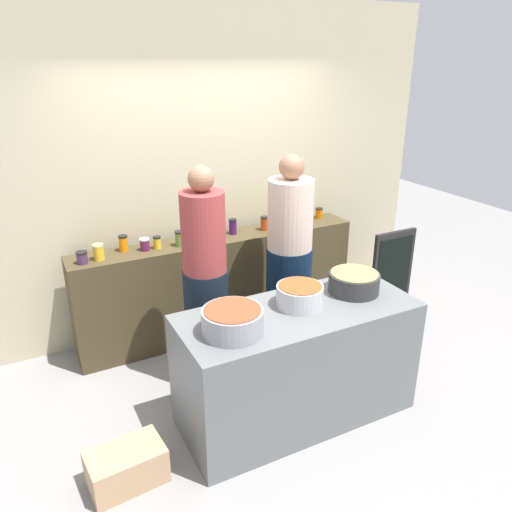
{
  "coord_description": "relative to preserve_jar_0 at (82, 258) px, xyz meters",
  "views": [
    {
      "loc": [
        -1.65,
        -2.87,
        2.53
      ],
      "look_at": [
        0.0,
        0.35,
        1.05
      ],
      "focal_mm": 34.93,
      "sensor_mm": 36.0,
      "label": 1
    }
  ],
  "objects": [
    {
      "name": "display_shelf",
      "position": [
        1.21,
        0.06,
        -0.53
      ],
      "size": [
        2.7,
        0.36,
        0.96
      ],
      "primitive_type": "cube",
      "color": "#413620",
      "rests_on": "ground"
    },
    {
      "name": "preserve_jar_13",
      "position": [
        2.36,
        0.13,
        0.0
      ],
      "size": [
        0.08,
        0.08,
        0.11
      ],
      "color": "#CD5F09",
      "rests_on": "display_shelf"
    },
    {
      "name": "chalkboard_sign",
      "position": [
        2.9,
        -0.44,
        -0.55
      ],
      "size": [
        0.49,
        0.05,
        0.9
      ],
      "color": "black",
      "rests_on": "ground"
    },
    {
      "name": "cooking_pot_left",
      "position": [
        0.68,
        -1.41,
        -0.05
      ],
      "size": [
        0.39,
        0.39,
        0.17
      ],
      "color": "gray",
      "rests_on": "prep_table"
    },
    {
      "name": "cook_in_cap",
      "position": [
        1.63,
        -0.5,
        -0.21
      ],
      "size": [
        0.4,
        0.4,
        1.78
      ],
      "color": "#0C1D35",
      "rests_on": "ground"
    },
    {
      "name": "preserve_jar_3",
      "position": [
        0.53,
        0.06,
        0.0
      ],
      "size": [
        0.08,
        0.08,
        0.11
      ],
      "color": "#5A1B43",
      "rests_on": "display_shelf"
    },
    {
      "name": "prep_table",
      "position": [
        1.21,
        -1.34,
        -0.57
      ],
      "size": [
        1.7,
        0.7,
        0.88
      ],
      "primitive_type": "cube",
      "color": "#5C6061",
      "rests_on": "ground"
    },
    {
      "name": "cooking_pot_center",
      "position": [
        1.25,
        -1.29,
        -0.05
      ],
      "size": [
        0.33,
        0.33,
        0.16
      ],
      "color": "#B7B7BC",
      "rests_on": "prep_table"
    },
    {
      "name": "cook_with_tongs",
      "position": [
        0.79,
        -0.66,
        -0.19
      ],
      "size": [
        0.35,
        0.35,
        1.8
      ],
      "color": "black",
      "rests_on": "ground"
    },
    {
      "name": "preserve_jar_0",
      "position": [
        0.0,
        0.0,
        0.0
      ],
      "size": [
        0.09,
        0.09,
        0.1
      ],
      "color": "#49294B",
      "rests_on": "display_shelf"
    },
    {
      "name": "preserve_jar_12",
      "position": [
        2.11,
        0.08,
        0.02
      ],
      "size": [
        0.07,
        0.07,
        0.14
      ],
      "color": "red",
      "rests_on": "display_shelf"
    },
    {
      "name": "preserve_jar_1",
      "position": [
        0.13,
        0.02,
        0.02
      ],
      "size": [
        0.09,
        0.09,
        0.13
      ],
      "color": "gold",
      "rests_on": "display_shelf"
    },
    {
      "name": "preserve_jar_11",
      "position": [
        1.93,
        0.01,
        0.01
      ],
      "size": [
        0.08,
        0.08,
        0.12
      ],
      "color": "#9A420B",
      "rests_on": "display_shelf"
    },
    {
      "name": "preserve_jar_4",
      "position": [
        0.63,
        0.05,
        0.0
      ],
      "size": [
        0.07,
        0.07,
        0.11
      ],
      "color": "gold",
      "rests_on": "display_shelf"
    },
    {
      "name": "preserve_jar_8",
      "position": [
        1.37,
        0.09,
        0.02
      ],
      "size": [
        0.08,
        0.08,
        0.14
      ],
      "color": "#421553",
      "rests_on": "display_shelf"
    },
    {
      "name": "preserve_jar_10",
      "position": [
        1.82,
        0.02,
        0.02
      ],
      "size": [
        0.07,
        0.07,
        0.15
      ],
      "color": "gold",
      "rests_on": "display_shelf"
    },
    {
      "name": "preserve_jar_6",
      "position": [
        1.02,
        0.01,
        0.01
      ],
      "size": [
        0.08,
        0.08,
        0.13
      ],
      "color": "olive",
      "rests_on": "display_shelf"
    },
    {
      "name": "preserve_jar_9",
      "position": [
        1.68,
        0.06,
        0.02
      ],
      "size": [
        0.08,
        0.08,
        0.13
      ],
      "color": "#AA3B19",
      "rests_on": "display_shelf"
    },
    {
      "name": "preserve_jar_7",
      "position": [
        1.17,
        0.08,
        0.0
      ],
      "size": [
        0.08,
        0.08,
        0.11
      ],
      "color": "olive",
      "rests_on": "display_shelf"
    },
    {
      "name": "ground",
      "position": [
        1.21,
        -1.04,
        -1.01
      ],
      "size": [
        12.0,
        12.0,
        0.0
      ],
      "primitive_type": "plane",
      "color": "gray"
    },
    {
      "name": "storefront_wall",
      "position": [
        1.21,
        0.41,
        0.49
      ],
      "size": [
        4.8,
        0.12,
        3.0
      ],
      "primitive_type": "cube",
      "color": "#B7AC8C",
      "rests_on": "ground"
    },
    {
      "name": "preserve_jar_5",
      "position": [
        0.83,
        0.02,
        0.02
      ],
      "size": [
        0.09,
        0.09,
        0.14
      ],
      "color": "olive",
      "rests_on": "display_shelf"
    },
    {
      "name": "preserve_jar_2",
      "position": [
        0.36,
        0.12,
        0.02
      ],
      "size": [
        0.08,
        0.08,
        0.14
      ],
      "color": "orange",
      "rests_on": "display_shelf"
    },
    {
      "name": "bread_crate",
      "position": [
        -0.07,
        -1.41,
        -0.89
      ],
      "size": [
        0.49,
        0.33,
        0.24
      ],
      "primitive_type": "cube",
      "rotation": [
        0.0,
        0.0,
        0.09
      ],
      "color": "tan",
      "rests_on": "ground"
    },
    {
      "name": "cooking_pot_right",
      "position": [
        1.72,
        -1.28,
        -0.05
      ],
      "size": [
        0.37,
        0.37,
        0.15
      ],
      "color": "#2D2D2D",
      "rests_on": "prep_table"
    }
  ]
}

